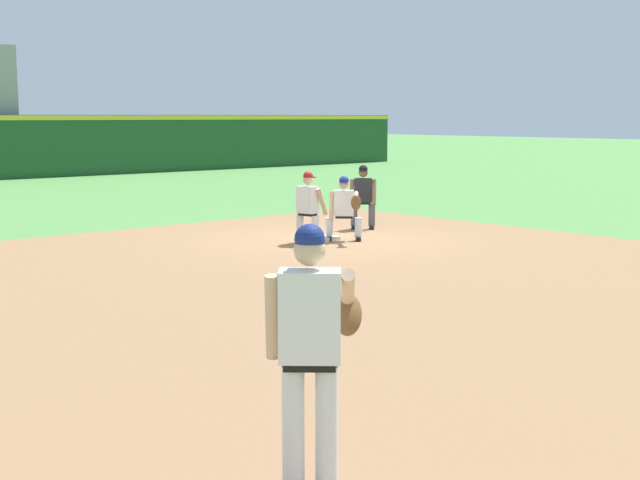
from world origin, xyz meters
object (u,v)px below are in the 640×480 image
Objects in this scene: umpire at (363,194)px; first_base_bag at (328,238)px; pitcher at (312,345)px; first_baseman at (345,206)px; baserunner at (308,205)px; baseball at (327,278)px.

first_base_bag is at bearing -155.51° from umpire.
first_baseman is at bearing 46.08° from pitcher.
first_base_bag is 0.98m from baserunner.
baseball is 6.42m from umpire.
first_base_bag is 5.14× the size of baseball.
baseball is 4.09m from baserunner.
baserunner is (-0.62, -0.11, 0.75)m from first_base_bag.
first_base_bag is 0.26× the size of umpire.
pitcher is at bearing -130.46° from baserunner.
umpire is (1.82, 0.83, 0.75)m from first_base_bag.
pitcher is at bearing -132.53° from baseball.
pitcher reaches higher than first_baseman.
first_baseman is at bearing -144.78° from umpire.
pitcher reaches higher than first_base_bag.
umpire is (2.44, 0.94, 0.00)m from baserunner.
baserunner is at bearing 53.68° from baseball.
first_baseman reaches higher than baseball.
pitcher is 12.03m from baserunner.
baseball is 0.04× the size of pitcher.
first_base_bag is 0.28× the size of first_baseman.
pitcher reaches higher than umpire.
baserunner and umpire have the same top height.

